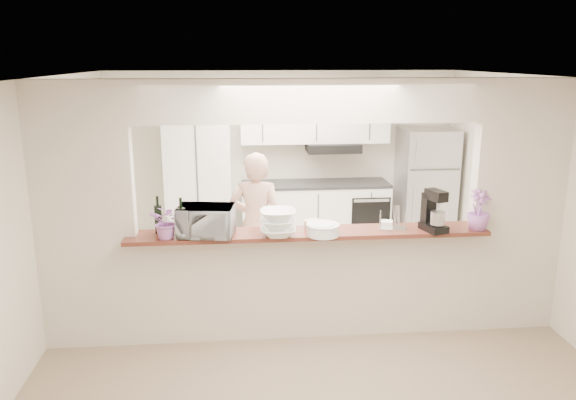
{
  "coord_description": "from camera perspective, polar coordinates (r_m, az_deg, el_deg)",
  "views": [
    {
      "loc": [
        -0.66,
        -5.06,
        2.68
      ],
      "look_at": [
        -0.17,
        0.3,
        1.31
      ],
      "focal_mm": 35.0,
      "sensor_mm": 36.0,
      "label": 1
    }
  ],
  "objects": [
    {
      "name": "floor",
      "position": [
        5.77,
        1.96,
        -13.41
      ],
      "size": [
        6.0,
        6.0,
        0.0
      ],
      "primitive_type": "plane",
      "color": "gray",
      "rests_on": "ground"
    },
    {
      "name": "tile_overlay",
      "position": [
        7.16,
        0.4,
        -7.63
      ],
      "size": [
        5.0,
        2.9,
        0.01
      ],
      "primitive_type": "cube",
      "color": "beige",
      "rests_on": "floor"
    },
    {
      "name": "partition",
      "position": [
        5.24,
        2.1,
        1.09
      ],
      "size": [
        5.0,
        0.15,
        2.5
      ],
      "color": "beige",
      "rests_on": "floor"
    },
    {
      "name": "bar_counter",
      "position": [
        5.52,
        2.02,
        -8.13
      ],
      "size": [
        3.4,
        0.38,
        1.09
      ],
      "color": "beige",
      "rests_on": "floor"
    },
    {
      "name": "kitchen_cabinets",
      "position": [
        7.98,
        -1.75,
        1.96
      ],
      "size": [
        3.15,
        0.62,
        2.25
      ],
      "color": "white",
      "rests_on": "floor"
    },
    {
      "name": "refrigerator",
      "position": [
        8.38,
        13.75,
        1.27
      ],
      "size": [
        0.75,
        0.7,
        1.7
      ],
      "primitive_type": "cube",
      "color": "#BAB9BF",
      "rests_on": "floor"
    },
    {
      "name": "flower_left",
      "position": [
        5.16,
        -12.2,
        -2.18
      ],
      "size": [
        0.36,
        0.34,
        0.31
      ],
      "primitive_type": "imported",
      "rotation": [
        0.0,
        0.0,
        -0.43
      ],
      "color": "#EC7DE2",
      "rests_on": "bar_counter"
    },
    {
      "name": "wine_bottle_a",
      "position": [
        5.34,
        -13.04,
        -1.85
      ],
      "size": [
        0.07,
        0.07,
        0.35
      ],
      "color": "black",
      "rests_on": "bar_counter"
    },
    {
      "name": "wine_bottle_b",
      "position": [
        5.15,
        -10.76,
        -2.25
      ],
      "size": [
        0.08,
        0.08,
        0.38
      ],
      "color": "black",
      "rests_on": "bar_counter"
    },
    {
      "name": "toaster_oven",
      "position": [
        5.18,
        -8.34,
        -2.13
      ],
      "size": [
        0.54,
        0.41,
        0.28
      ],
      "primitive_type": "imported",
      "rotation": [
        0.0,
        0.0,
        -0.14
      ],
      "color": "#B6B6BB",
      "rests_on": "bar_counter"
    },
    {
      "name": "serving_bowls",
      "position": [
        5.12,
        -1.02,
        -2.38
      ],
      "size": [
        0.34,
        0.34,
        0.24
      ],
      "primitive_type": "imported",
      "rotation": [
        0.0,
        0.0,
        -0.03
      ],
      "color": "white",
      "rests_on": "bar_counter"
    },
    {
      "name": "plate_stack_a",
      "position": [
        5.16,
        3.43,
        -2.99
      ],
      "size": [
        0.25,
        0.25,
        0.11
      ],
      "color": "white",
      "rests_on": "bar_counter"
    },
    {
      "name": "plate_stack_b",
      "position": [
        5.17,
        3.57,
        -3.03
      ],
      "size": [
        0.31,
        0.31,
        0.11
      ],
      "color": "white",
      "rests_on": "bar_counter"
    },
    {
      "name": "red_bowl",
      "position": [
        5.39,
        3.67,
        -2.54
      ],
      "size": [
        0.14,
        0.14,
        0.06
      ],
      "primitive_type": "cylinder",
      "color": "maroon",
      "rests_on": "bar_counter"
    },
    {
      "name": "tan_bowl",
      "position": [
        5.37,
        2.55,
        -2.49
      ],
      "size": [
        0.17,
        0.17,
        0.08
      ],
      "primitive_type": "cylinder",
      "color": "#C7B58C",
      "rests_on": "bar_counter"
    },
    {
      "name": "utensil_caddy",
      "position": [
        5.42,
        10.59,
        -1.92
      ],
      "size": [
        0.28,
        0.21,
        0.24
      ],
      "color": "silver",
      "rests_on": "bar_counter"
    },
    {
      "name": "stand_mixer",
      "position": [
        5.44,
        14.56,
        -1.22
      ],
      "size": [
        0.24,
        0.3,
        0.4
      ],
      "color": "black",
      "rests_on": "bar_counter"
    },
    {
      "name": "flower_right",
      "position": [
        5.58,
        18.8,
        -0.96
      ],
      "size": [
        0.27,
        0.27,
        0.39
      ],
      "primitive_type": "imported",
      "rotation": [
        0.0,
        0.0,
        0.26
      ],
      "color": "#B66DCB",
      "rests_on": "bar_counter"
    },
    {
      "name": "person",
      "position": [
        6.38,
        -3.23,
        -2.58
      ],
      "size": [
        0.67,
        0.51,
        1.66
      ],
      "primitive_type": "imported",
      "rotation": [
        0.0,
        0.0,
        2.94
      ],
      "color": "#DEA990",
      "rests_on": "floor"
    }
  ]
}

